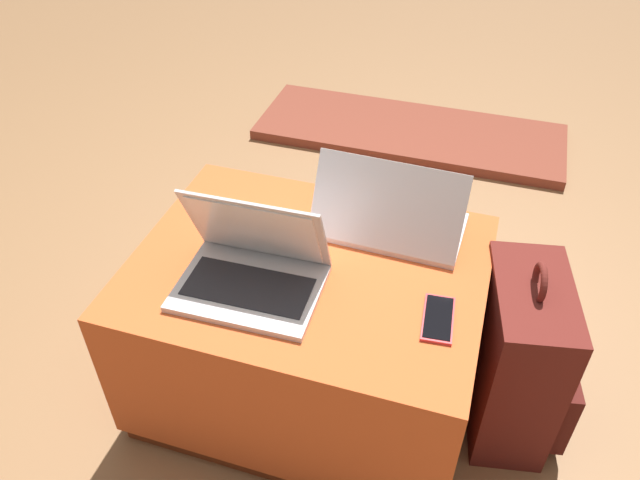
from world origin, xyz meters
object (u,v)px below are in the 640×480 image
object	(u,v)px
cell_phone	(438,318)
backpack	(520,361)
laptop_far	(389,219)
laptop_near	(252,268)

from	to	relation	value
cell_phone	backpack	world-z (taller)	backpack
laptop_far	cell_phone	distance (m)	0.32
cell_phone	backpack	distance (m)	0.36
laptop_near	laptop_far	bearing A→B (deg)	45.68
laptop_near	laptop_far	world-z (taller)	laptop_near
cell_phone	backpack	size ratio (longest dim) A/B	0.26
cell_phone	backpack	xyz separation A→B (m)	(0.22, 0.15, -0.25)
laptop_near	backpack	size ratio (longest dim) A/B	0.60
backpack	laptop_far	bearing A→B (deg)	62.71
laptop_near	laptop_far	distance (m)	0.38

